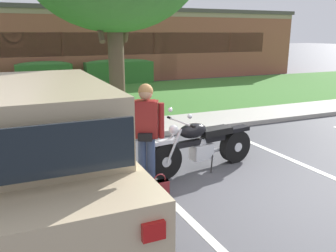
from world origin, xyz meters
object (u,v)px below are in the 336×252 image
object	(u,v)px
motorcycle	(206,144)
brick_building	(51,43)
parked_suv_adjacent	(37,150)
hedge_center_right	(119,71)
rider_person	(146,129)
handbag	(160,187)
hedge_center_left	(44,74)

from	to	relation	value
motorcycle	brick_building	distance (m)	17.73
parked_suv_adjacent	hedge_center_right	distance (m)	13.04
parked_suv_adjacent	hedge_center_right	world-z (taller)	parked_suv_adjacent
motorcycle	rider_person	world-z (taller)	rider_person
handbag	hedge_center_right	distance (m)	12.63
motorcycle	handbag	xyz separation A→B (m)	(-1.21, -0.71, -0.34)
hedge_center_right	brick_building	distance (m)	6.70
rider_person	handbag	distance (m)	0.92
motorcycle	parked_suv_adjacent	size ratio (longest dim) A/B	0.46
rider_person	handbag	size ratio (longest dim) A/B	4.74
motorcycle	hedge_center_right	bearing A→B (deg)	82.24
rider_person	hedge_center_right	xyz separation A→B (m)	(2.87, 11.94, -0.34)
handbag	brick_building	distance (m)	18.44
handbag	parked_suv_adjacent	size ratio (longest dim) A/B	0.07
brick_building	motorcycle	bearing A→B (deg)	-86.74
rider_person	brick_building	world-z (taller)	brick_building
handbag	brick_building	bearing A→B (deg)	89.37
motorcycle	hedge_center_left	bearing A→B (deg)	99.50
hedge_center_left	hedge_center_right	bearing A→B (deg)	0.00
handbag	hedge_center_left	xyz separation A→B (m)	(-0.73, 12.30, 0.51)
hedge_center_right	motorcycle	bearing A→B (deg)	-97.76
motorcycle	hedge_center_left	distance (m)	11.76
handbag	brick_building	size ratio (longest dim) A/B	0.01
handbag	parked_suv_adjacent	world-z (taller)	parked_suv_adjacent
parked_suv_adjacent	hedge_center_right	size ratio (longest dim) A/B	1.46
motorcycle	parked_suv_adjacent	bearing A→B (deg)	-167.64
rider_person	handbag	bearing A→B (deg)	-77.40
hedge_center_right	brick_building	size ratio (longest dim) A/B	0.12
motorcycle	brick_building	size ratio (longest dim) A/B	0.08
rider_person	hedge_center_right	bearing A→B (deg)	76.49
parked_suv_adjacent	hedge_center_right	bearing A→B (deg)	69.79
motorcycle	rider_person	size ratio (longest dim) A/B	1.31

